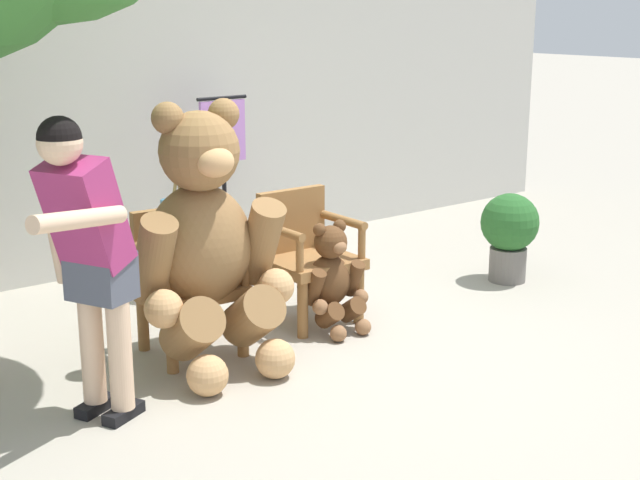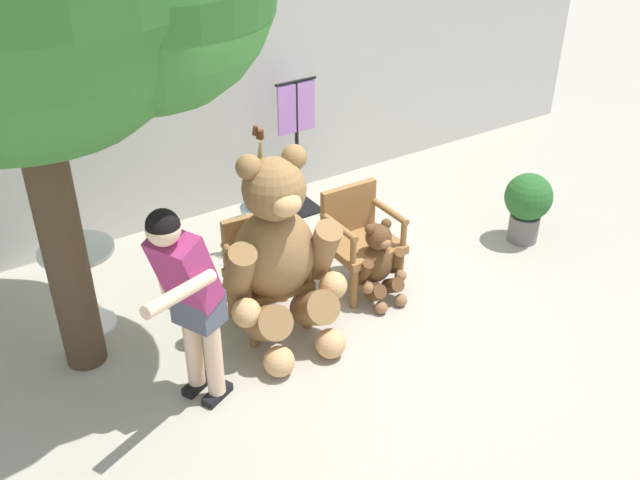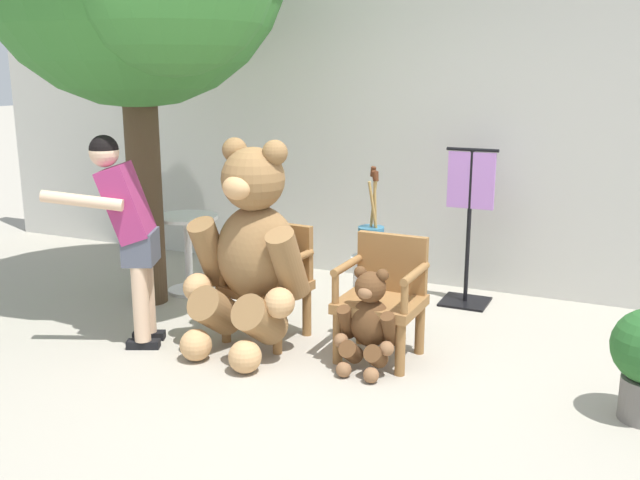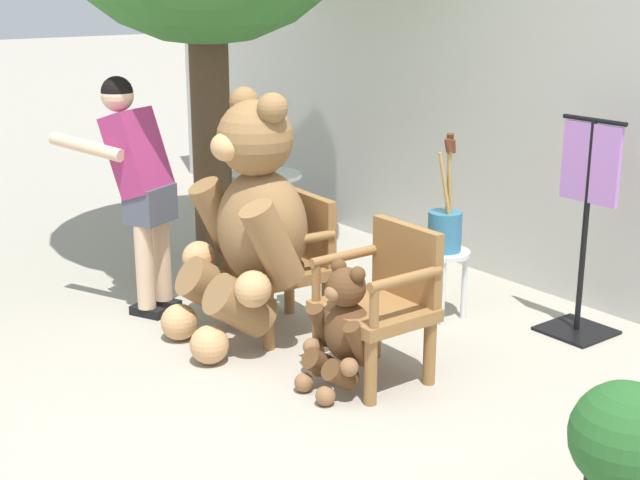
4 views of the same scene
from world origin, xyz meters
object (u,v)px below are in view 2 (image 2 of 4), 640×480
at_px(wooden_chair_right, 359,236).
at_px(brush_bucket, 258,190).
at_px(teddy_bear_small, 379,263).
at_px(round_side_table, 82,279).
at_px(wooden_chair_left, 264,269).
at_px(potted_plant, 528,203).
at_px(clothing_display_stand, 297,144).
at_px(teddy_bear_large, 279,253).
at_px(person_visitor, 187,291).
at_px(white_stool, 259,217).

relative_size(wooden_chair_right, brush_bucket, 1.12).
height_order(teddy_bear_small, round_side_table, round_side_table).
bearing_deg(wooden_chair_left, potted_plant, -5.92).
xyz_separation_m(teddy_bear_small, potted_plant, (1.73, 0.01, 0.04)).
bearing_deg(wooden_chair_right, clothing_display_stand, 79.51).
bearing_deg(teddy_bear_large, brush_bucket, 68.15).
distance_m(teddy_bear_small, clothing_display_stand, 1.75).
distance_m(wooden_chair_right, clothing_display_stand, 1.46).
bearing_deg(wooden_chair_right, person_visitor, -161.93).
distance_m(teddy_bear_large, teddy_bear_small, 1.00).
height_order(person_visitor, brush_bucket, person_visitor).
relative_size(round_side_table, clothing_display_stand, 0.53).
height_order(wooden_chair_right, teddy_bear_large, teddy_bear_large).
relative_size(teddy_bear_large, potted_plant, 2.26).
bearing_deg(teddy_bear_large, clothing_display_stand, 54.86).
relative_size(wooden_chair_left, clothing_display_stand, 0.63).
bearing_deg(round_side_table, person_visitor, -73.38).
xyz_separation_m(teddy_bear_large, person_visitor, (-0.84, -0.31, 0.17)).
bearing_deg(brush_bucket, white_stool, 160.72).
bearing_deg(wooden_chair_right, wooden_chair_left, -179.99).
xyz_separation_m(white_stool, brush_bucket, (0.00, -0.00, 0.27)).
xyz_separation_m(wooden_chair_left, wooden_chair_right, (0.91, 0.00, 0.00)).
height_order(wooden_chair_left, clothing_display_stand, clothing_display_stand).
bearing_deg(wooden_chair_right, potted_plant, -8.99).
xyz_separation_m(person_visitor, brush_bucket, (1.32, 1.49, -0.30)).
bearing_deg(teddy_bear_large, white_stool, 68.28).
bearing_deg(clothing_display_stand, teddy_bear_small, -98.84).
bearing_deg(clothing_display_stand, teddy_bear_large, -125.14).
distance_m(wooden_chair_right, teddy_bear_large, 1.00).
xyz_separation_m(wooden_chair_left, teddy_bear_small, (0.91, -0.28, -0.11)).
height_order(teddy_bear_small, clothing_display_stand, clothing_display_stand).
bearing_deg(wooden_chair_right, white_stool, 115.93).
xyz_separation_m(white_stool, potted_plant, (2.17, -1.19, 0.04)).
height_order(round_side_table, clothing_display_stand, clothing_display_stand).
bearing_deg(teddy_bear_small, person_visitor, -170.52).
bearing_deg(round_side_table, brush_bucket, 8.71).
relative_size(potted_plant, clothing_display_stand, 0.50).
bearing_deg(teddy_bear_small, brush_bucket, 110.27).
height_order(wooden_chair_left, teddy_bear_small, wooden_chair_left).
relative_size(person_visitor, clothing_display_stand, 1.14).
bearing_deg(clothing_display_stand, wooden_chair_right, -100.49).
xyz_separation_m(teddy_bear_large, brush_bucket, (0.47, 1.18, -0.13)).
bearing_deg(wooden_chair_left, person_visitor, -146.05).
height_order(brush_bucket, round_side_table, brush_bucket).
height_order(teddy_bear_large, white_stool, teddy_bear_large).
xyz_separation_m(wooden_chair_left, brush_bucket, (0.46, 0.92, 0.16)).
relative_size(wooden_chair_left, brush_bucket, 1.12).
bearing_deg(wooden_chair_right, brush_bucket, 115.82).
height_order(person_visitor, white_stool, person_visitor).
bearing_deg(wooden_chair_left, teddy_bear_small, -17.20).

